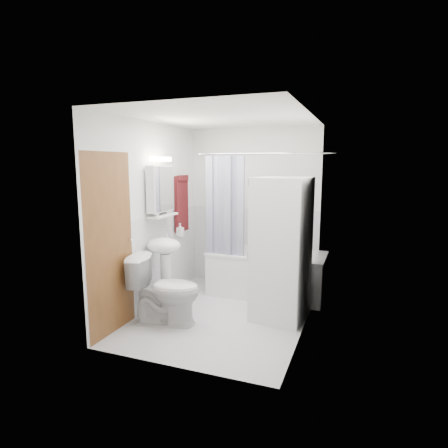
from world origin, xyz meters
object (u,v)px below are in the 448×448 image
(sink, at_px, (165,257))
(washer_dryer, at_px, (281,249))
(toilet, at_px, (165,290))
(bathtub, at_px, (267,271))

(sink, xyz_separation_m, washer_dryer, (1.43, 0.28, 0.16))
(sink, height_order, toilet, sink)
(washer_dryer, bearing_deg, toilet, -146.26)
(sink, relative_size, washer_dryer, 0.61)
(sink, xyz_separation_m, toilet, (0.20, -0.35, -0.30))
(sink, bearing_deg, washer_dryer, 10.98)
(washer_dryer, relative_size, toilet, 2.09)
(bathtub, relative_size, washer_dryer, 0.95)
(bathtub, bearing_deg, toilet, -122.51)
(toilet, bearing_deg, washer_dryer, -75.11)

